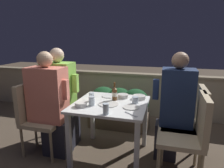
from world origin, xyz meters
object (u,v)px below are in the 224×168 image
object	(u,v)px
person_navy_jumper	(174,107)
chair_left_near	(37,112)
chair_right_far	(191,119)
person_green_blouse	(61,97)
chair_right_near	(191,129)
beer_bottle	(115,93)
person_coral_top	(50,105)
chair_left_far	(49,105)

from	to	relation	value
person_navy_jumper	chair_left_near	bearing A→B (deg)	-169.89
person_navy_jumper	chair_right_far	bearing A→B (deg)	-0.00
person_green_blouse	chair_right_far	world-z (taller)	person_green_blouse
chair_right_near	beer_bottle	bearing A→B (deg)	164.54
chair_right_near	person_navy_jumper	bearing A→B (deg)	120.29
person_coral_top	person_green_blouse	world-z (taller)	person_green_blouse
chair_left_near	chair_right_near	distance (m)	1.86
chair_left_near	person_navy_jumper	bearing A→B (deg)	10.11
person_coral_top	beer_bottle	bearing A→B (deg)	17.98
person_navy_jumper	person_green_blouse	bearing A→B (deg)	-178.77
person_coral_top	chair_left_far	world-z (taller)	person_coral_top
chair_left_far	chair_right_near	world-z (taller)	same
person_coral_top	person_green_blouse	size ratio (longest dim) A/B	0.98
person_navy_jumper	person_coral_top	bearing A→B (deg)	-168.51
person_green_blouse	beer_bottle	distance (m)	0.77
person_navy_jumper	beer_bottle	world-z (taller)	person_navy_jumper
chair_left_near	chair_left_far	distance (m)	0.27
person_green_blouse	chair_right_near	xyz separation A→B (m)	(1.65, -0.27, -0.13)
chair_left_far	person_green_blouse	xyz separation A→B (m)	(0.21, 0.00, 0.13)
chair_right_near	person_navy_jumper	world-z (taller)	person_navy_jumper
chair_right_near	chair_right_far	xyz separation A→B (m)	(0.03, 0.30, 0.00)
chair_right_far	chair_left_near	bearing A→B (deg)	-170.98
person_coral_top	person_green_blouse	xyz separation A→B (m)	(-0.00, 0.27, 0.02)
chair_left_near	person_green_blouse	bearing A→B (deg)	52.46
person_green_blouse	beer_bottle	size ratio (longest dim) A/B	5.88
person_coral_top	beer_bottle	xyz separation A→B (m)	(0.76, 0.25, 0.14)
person_green_blouse	chair_right_near	distance (m)	1.68
person_coral_top	chair_right_far	distance (m)	1.71
chair_right_near	beer_bottle	xyz separation A→B (m)	(-0.89, 0.25, 0.25)
person_green_blouse	chair_right_far	distance (m)	1.69
person_coral_top	chair_left_far	size ratio (longest dim) A/B	1.43
chair_right_near	person_navy_jumper	size ratio (longest dim) A/B	0.70
person_coral_top	person_navy_jumper	bearing A→B (deg)	11.49
chair_left_near	chair_right_near	world-z (taller)	same
chair_right_far	beer_bottle	world-z (taller)	beer_bottle
chair_left_near	chair_right_far	world-z (taller)	same
chair_left_far	chair_right_far	world-z (taller)	same
chair_left_far	chair_right_near	size ratio (longest dim) A/B	1.00
chair_left_far	person_green_blouse	distance (m)	0.24
person_green_blouse	chair_right_near	bearing A→B (deg)	-9.25
beer_bottle	chair_right_far	bearing A→B (deg)	3.33
beer_bottle	person_coral_top	bearing A→B (deg)	-162.02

